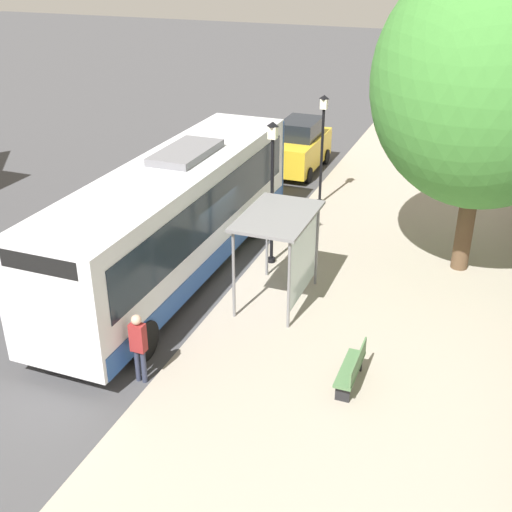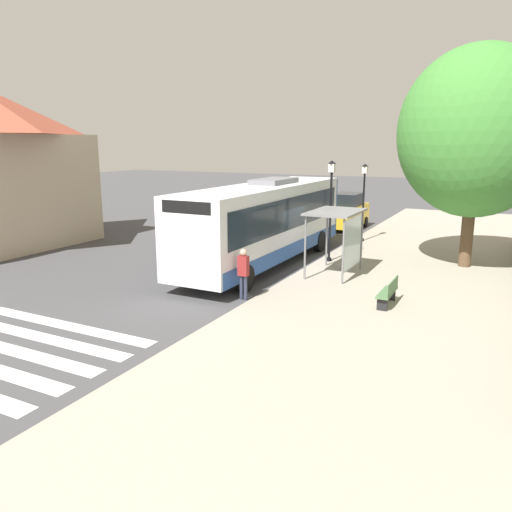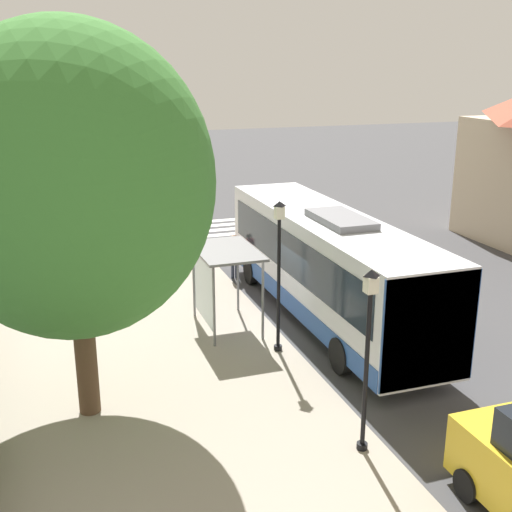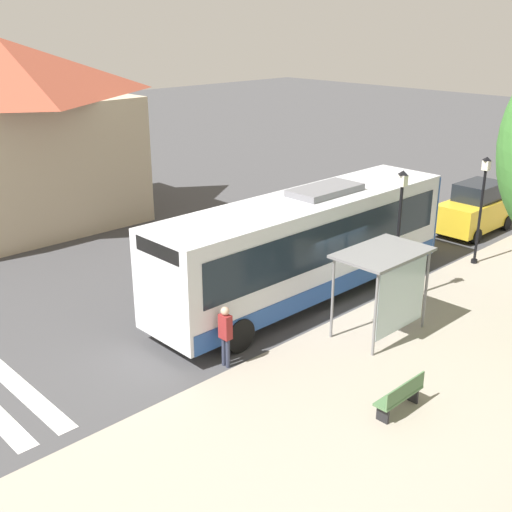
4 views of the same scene
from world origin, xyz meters
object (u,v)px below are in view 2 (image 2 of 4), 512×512
bus (265,221)px  bus_shelter (339,222)px  street_lamp_near (331,203)px  pedestrian (243,270)px  shade_tree (477,133)px  parked_car_behind_bus (347,212)px  bench (389,292)px  street_lamp_far (364,196)px

bus → bus_shelter: 3.42m
bus_shelter → street_lamp_near: bearing=-62.8°
pedestrian → shade_tree: size_ratio=0.19×
parked_car_behind_bus → bench: bearing=112.2°
street_lamp_far → shade_tree: shade_tree is taller
pedestrian → parked_car_behind_bus: 15.45m
bus → shade_tree: 9.30m
bus → street_lamp_near: street_lamp_near is taller
bench → bus: bearing=-29.0°
pedestrian → bench: bearing=-161.1°
street_lamp_far → parked_car_behind_bus: street_lamp_far is taller
street_lamp_far → shade_tree: (-5.44, 3.53, 3.13)m
bus → street_lamp_near: size_ratio=2.62×
bench → street_lamp_far: (3.73, -10.38, 1.98)m
bus → street_lamp_far: (-2.35, -7.01, 0.56)m
shade_tree → parked_car_behind_bus: (7.36, -7.02, -4.53)m
bench → parked_car_behind_bus: bearing=-67.8°
bench → street_lamp_near: bearing=-53.7°
bus_shelter → street_lamp_near: size_ratio=0.63×
street_lamp_near → street_lamp_far: (-0.04, -5.26, -0.18)m
bus_shelter → parked_car_behind_bus: size_ratio=0.68×
shade_tree → bus_shelter: bearing=41.1°
bus_shelter → street_lamp_far: bearing=-81.9°
pedestrian → shade_tree: 11.38m
pedestrian → shade_tree: bearing=-126.5°
bus → parked_car_behind_bus: size_ratio=2.84×
street_lamp_near → shade_tree: 6.46m
bus → street_lamp_near: (-2.31, -1.76, 0.74)m
bus → pedestrian: bus is taller
bench → shade_tree: size_ratio=0.17×
street_lamp_far → street_lamp_near: bearing=89.6°
bus → shade_tree: (-7.79, -3.48, 3.68)m
bus_shelter → parked_car_behind_bus: bus_shelter is taller
street_lamp_near → bus_shelter: bearing=117.2°
bus → shade_tree: size_ratio=1.29×
bus_shelter → shade_tree: size_ratio=0.31×
street_lamp_far → parked_car_behind_bus: size_ratio=1.00×
bench → shade_tree: bearing=-104.0°
street_lamp_near → parked_car_behind_bus: size_ratio=1.08×
bus → shade_tree: shade_tree is taller
bench → street_lamp_far: bearing=-70.3°
pedestrian → bus: bearing=-72.0°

